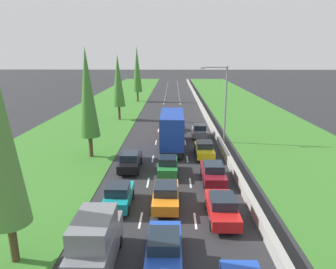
# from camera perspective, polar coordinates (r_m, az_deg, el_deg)

# --- Properties ---
(ground_plane) EXTENTS (300.00, 300.00, 0.00)m
(ground_plane) POSITION_cam_1_polar(r_m,az_deg,el_deg) (63.67, 0.71, 5.25)
(ground_plane) COLOR #28282B
(ground_plane) RESTS_ON ground
(grass_verge_left) EXTENTS (14.00, 140.00, 0.04)m
(grass_verge_left) POSITION_cam_1_polar(r_m,az_deg,el_deg) (64.97, -10.57, 5.21)
(grass_verge_left) COLOR #387528
(grass_verge_left) RESTS_ON ground
(grass_verge_right) EXTENTS (14.00, 140.00, 0.04)m
(grass_verge_right) POSITION_cam_1_polar(r_m,az_deg,el_deg) (65.19, 13.48, 5.09)
(grass_verge_right) COLOR #387528
(grass_verge_right) RESTS_ON ground
(median_barrier) EXTENTS (0.44, 120.00, 0.85)m
(median_barrier) POSITION_cam_1_polar(r_m,az_deg,el_deg) (63.83, 5.86, 5.59)
(median_barrier) COLOR #9E9B93
(median_barrier) RESTS_ON ground
(lane_markings) EXTENTS (3.64, 116.00, 0.01)m
(lane_markings) POSITION_cam_1_polar(r_m,az_deg,el_deg) (63.67, 0.71, 5.26)
(lane_markings) COLOR white
(lane_markings) RESTS_ON ground
(red_sedan_right_lane) EXTENTS (1.82, 4.50, 1.64)m
(red_sedan_right_lane) POSITION_cam_1_polar(r_m,az_deg,el_deg) (20.70, 9.88, -13.02)
(red_sedan_right_lane) COLOR red
(red_sedan_right_lane) RESTS_ON ground
(grey_van_left_lane) EXTENTS (1.96, 4.90, 2.82)m
(grey_van_left_lane) POSITION_cam_1_polar(r_m,az_deg,el_deg) (16.53, -13.14, -18.53)
(grey_van_left_lane) COLOR slate
(grey_van_left_lane) RESTS_ON ground
(blue_sedan_centre_lane) EXTENTS (1.82, 4.50, 1.64)m
(blue_sedan_centre_lane) POSITION_cam_1_polar(r_m,az_deg,el_deg) (16.70, -0.72, -20.15)
(blue_sedan_centre_lane) COLOR #1E47B7
(blue_sedan_centre_lane) RESTS_ON ground
(teal_hatchback_left_lane) EXTENTS (1.74, 3.90, 1.72)m
(teal_hatchback_left_lane) POSITION_cam_1_polar(r_m,az_deg,el_deg) (22.16, -9.03, -10.96)
(teal_hatchback_left_lane) COLOR teal
(teal_hatchback_left_lane) RESTS_ON ground
(maroon_sedan_right_lane) EXTENTS (1.82, 4.50, 1.64)m
(maroon_sedan_right_lane) POSITION_cam_1_polar(r_m,az_deg,el_deg) (26.18, 8.26, -6.88)
(maroon_sedan_right_lane) COLOR maroon
(maroon_sedan_right_lane) RESTS_ON ground
(orange_sedan_centre_lane) EXTENTS (1.82, 4.50, 1.64)m
(orange_sedan_centre_lane) POSITION_cam_1_polar(r_m,az_deg,el_deg) (22.04, -0.40, -10.99)
(orange_sedan_centre_lane) COLOR orange
(orange_sedan_centre_lane) RESTS_ON ground
(green_hatchback_centre_lane) EXTENTS (1.74, 3.90, 1.72)m
(green_hatchback_centre_lane) POSITION_cam_1_polar(r_m,az_deg,el_deg) (27.34, -0.05, -5.72)
(green_hatchback_centre_lane) COLOR #237A33
(green_hatchback_centre_lane) RESTS_ON ground
(blue_box_truck_centre_lane) EXTENTS (2.46, 9.40, 4.18)m
(blue_box_truck_centre_lane) POSITION_cam_1_polar(r_m,az_deg,el_deg) (34.53, 0.74, 0.94)
(blue_box_truck_centre_lane) COLOR black
(blue_box_truck_centre_lane) RESTS_ON ground
(red_sedan_centre_lane) EXTENTS (1.82, 4.50, 1.64)m
(red_sedan_centre_lane) POSITION_cam_1_polar(r_m,az_deg,el_deg) (43.50, 0.34, 1.95)
(red_sedan_centre_lane) COLOR red
(red_sedan_centre_lane) RESTS_ON ground
(black_sedan_left_lane) EXTENTS (1.82, 4.50, 1.64)m
(black_sedan_left_lane) POSITION_cam_1_polar(r_m,az_deg,el_deg) (28.78, -6.95, -4.83)
(black_sedan_left_lane) COLOR black
(black_sedan_left_lane) RESTS_ON ground
(yellow_sedan_right_lane) EXTENTS (1.82, 4.50, 1.64)m
(yellow_sedan_right_lane) POSITION_cam_1_polar(r_m,az_deg,el_deg) (32.27, 6.67, -2.66)
(yellow_sedan_right_lane) COLOR yellow
(yellow_sedan_right_lane) RESTS_ON ground
(grey_hatchback_right_lane) EXTENTS (1.74, 3.90, 1.72)m
(grey_hatchback_right_lane) POSITION_cam_1_polar(r_m,az_deg,el_deg) (39.56, 5.77, 0.63)
(grey_hatchback_right_lane) COLOR slate
(grey_hatchback_right_lane) RESTS_ON ground
(poplar_tree_second) EXTENTS (2.08, 2.08, 11.03)m
(poplar_tree_second) POSITION_cam_1_polar(r_m,az_deg,el_deg) (31.78, -14.56, 7.33)
(poplar_tree_second) COLOR #4C3823
(poplar_tree_second) RESTS_ON ground
(poplar_tree_third) EXTENTS (2.06, 2.06, 10.28)m
(poplar_tree_third) POSITION_cam_1_polar(r_m,az_deg,el_deg) (50.06, -9.15, 9.66)
(poplar_tree_third) COLOR #4C3823
(poplar_tree_third) RESTS_ON ground
(poplar_tree_fourth) EXTENTS (2.10, 2.10, 11.88)m
(poplar_tree_fourth) POSITION_cam_1_polar(r_m,az_deg,el_deg) (69.32, -5.69, 11.76)
(poplar_tree_fourth) COLOR #4C3823
(poplar_tree_fourth) RESTS_ON ground
(street_light_mast) EXTENTS (3.20, 0.28, 9.00)m
(street_light_mast) POSITION_cam_1_polar(r_m,az_deg,el_deg) (36.82, 10.03, 6.41)
(street_light_mast) COLOR gray
(street_light_mast) RESTS_ON ground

